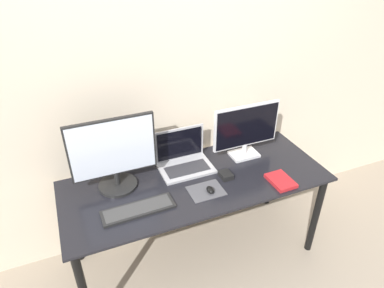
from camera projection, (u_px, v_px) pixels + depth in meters
The scene contains 10 objects.
wall_back at pixel (173, 85), 2.37m from camera, with size 7.00×0.05×2.50m.
desk at pixel (197, 191), 2.37m from camera, with size 1.80×0.71×0.72m.
monitor_left at pixel (114, 155), 2.14m from camera, with size 0.54×0.25×0.50m.
monitor_right at pixel (246, 130), 2.46m from camera, with size 0.51×0.15×0.41m.
laptop at pixel (183, 158), 2.43m from camera, with size 0.37×0.26×0.27m.
keyboard at pixel (138, 209), 2.06m from camera, with size 0.44×0.15×0.02m.
mousepad at pixel (206, 191), 2.22m from camera, with size 0.22×0.17×0.00m.
mouse at pixel (210, 190), 2.20m from camera, with size 0.04×0.07×0.04m.
book at pixel (281, 181), 2.29m from camera, with size 0.14×0.20×0.03m.
power_brick at pixel (226, 175), 2.34m from camera, with size 0.08×0.09×0.04m.
Camera 1 is at (-0.74, -1.34, 2.15)m, focal length 32.00 mm.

